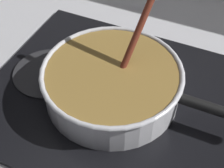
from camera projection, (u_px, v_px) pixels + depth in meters
The scene contains 4 objects.
hob_plate at pixel (112, 97), 0.77m from camera, with size 0.56×0.48×0.01m, color black.
burner_ring at pixel (112, 94), 0.76m from camera, with size 0.18×0.18×0.01m, color #592D0C.
spare_burner at pixel (48, 73), 0.81m from camera, with size 0.16×0.16×0.01m, color #262628.
cooking_pan at pixel (113, 82), 0.73m from camera, with size 0.46×0.30×0.28m.
Camera 1 is at (0.24, -0.23, 0.58)m, focal length 54.57 mm.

